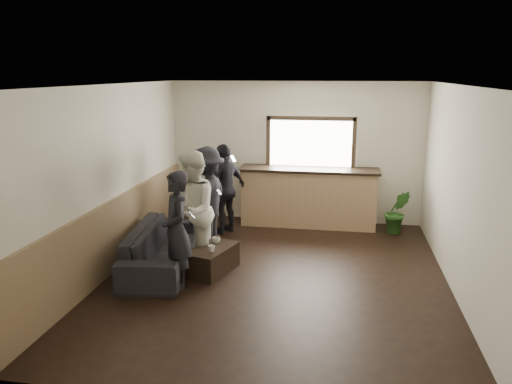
% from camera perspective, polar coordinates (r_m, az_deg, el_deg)
% --- Properties ---
extents(ground, '(5.00, 6.00, 0.01)m').
position_cam_1_polar(ground, '(7.54, 2.17, -9.66)').
color(ground, black).
extents(room_shell, '(5.01, 6.01, 2.80)m').
position_cam_1_polar(room_shell, '(7.22, -3.53, 1.52)').
color(room_shell, silver).
rests_on(room_shell, ground).
extents(bar_counter, '(2.70, 0.68, 2.13)m').
position_cam_1_polar(bar_counter, '(9.87, 6.02, -0.16)').
color(bar_counter, tan).
rests_on(bar_counter, ground).
extents(sofa, '(1.14, 2.33, 0.65)m').
position_cam_1_polar(sofa, '(7.91, -10.58, -6.22)').
color(sofa, black).
rests_on(sofa, ground).
extents(coffee_table, '(0.71, 0.97, 0.39)m').
position_cam_1_polar(coffee_table, '(7.67, -5.01, -7.72)').
color(coffee_table, black).
rests_on(coffee_table, ground).
extents(cup_a, '(0.17, 0.17, 0.09)m').
position_cam_1_polar(cup_a, '(7.79, -4.55, -5.50)').
color(cup_a, silver).
rests_on(cup_a, coffee_table).
extents(cup_b, '(0.13, 0.13, 0.10)m').
position_cam_1_polar(cup_b, '(7.42, -5.10, -6.47)').
color(cup_b, silver).
rests_on(cup_b, coffee_table).
extents(potted_plant, '(0.50, 0.43, 0.83)m').
position_cam_1_polar(potted_plant, '(9.73, 15.82, -2.19)').
color(potted_plant, '#2D6623').
rests_on(potted_plant, ground).
extents(person_a, '(0.66, 0.72, 1.66)m').
position_cam_1_polar(person_a, '(7.04, -9.07, -4.33)').
color(person_a, black).
rests_on(person_a, ground).
extents(person_b, '(0.83, 0.99, 1.82)m').
position_cam_1_polar(person_b, '(7.69, -7.33, -2.10)').
color(person_b, silver).
rests_on(person_b, ground).
extents(person_c, '(0.79, 1.21, 1.77)m').
position_cam_1_polar(person_c, '(8.49, -5.66, -0.75)').
color(person_c, black).
rests_on(person_c, ground).
extents(person_d, '(0.86, 1.06, 1.69)m').
position_cam_1_polar(person_d, '(9.32, -3.57, 0.35)').
color(person_d, black).
rests_on(person_d, ground).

